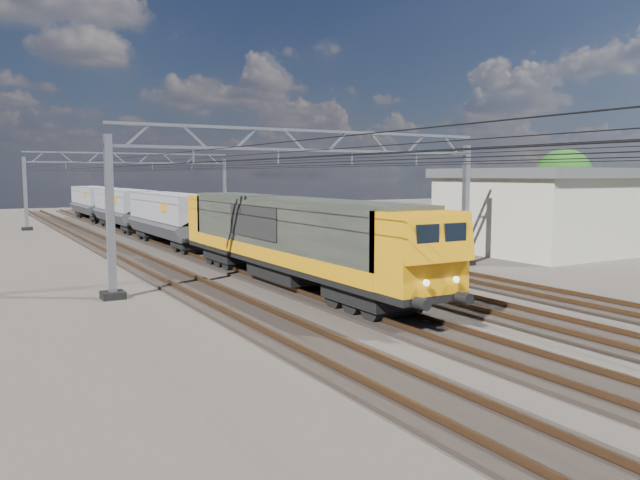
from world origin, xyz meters
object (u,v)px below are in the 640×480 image
catenary_gantry_far (133,186)px  locomotive (289,235)px  hopper_wagon_mid (124,206)px  hopper_wagon_third (94,200)px  industrial_shed (582,208)px  tree_far (568,179)px  hopper_wagon_lead (172,215)px  catenary_gantry_mid (316,198)px

catenary_gantry_far → locomotive: size_ratio=0.94×
catenary_gantry_far → locomotive: (-2.00, -37.04, -1.58)m
locomotive → hopper_wagon_mid: (-0.00, 31.90, -0.09)m
catenary_gantry_far → hopper_wagon_third: catenary_gantry_far is taller
industrial_shed → catenary_gantry_far: bearing=122.9°
hopper_wagon_mid → tree_far: size_ratio=1.80×
catenary_gantry_far → hopper_wagon_lead: bearing=-95.9°
hopper_wagon_lead → industrial_shed: 28.13m
hopper_wagon_lead → industrial_shed: size_ratio=0.70×
hopper_wagon_mid → industrial_shed: 37.54m
tree_far → catenary_gantry_far: bearing=139.2°
tree_far → hopper_wagon_mid: bearing=146.9°
catenary_gantry_mid → hopper_wagon_lead: size_ratio=1.53×
hopper_wagon_mid → hopper_wagon_third: same height
catenary_gantry_mid → hopper_wagon_mid: bearing=93.7°
catenary_gantry_far → hopper_wagon_lead: size_ratio=1.53×
hopper_wagon_third → tree_far: tree_far is taller
hopper_wagon_lead → industrial_shed: bearing=-31.4°
locomotive → tree_far: bearing=18.5°
catenary_gantry_mid → tree_far: size_ratio=2.76×
hopper_wagon_mid → industrial_shed: size_ratio=0.70×
tree_far → catenary_gantry_mid: bearing=-162.1°
catenary_gantry_mid → hopper_wagon_third: size_ratio=1.53×
catenary_gantry_far → tree_far: tree_far is taller
hopper_wagon_lead → catenary_gantry_far: bearing=84.1°
hopper_wagon_third → tree_far: (32.32, -35.27, 2.36)m
hopper_wagon_lead → hopper_wagon_third: bearing=90.0°
locomotive → industrial_shed: size_ratio=1.13×
hopper_wagon_third → industrial_shed: industrial_shed is taller
catenary_gantry_far → hopper_wagon_mid: size_ratio=1.53×
catenary_gantry_mid → industrial_shed: size_ratio=1.07×
hopper_wagon_third → hopper_wagon_lead: bearing=-90.0°
locomotive → industrial_shed: 24.19m
industrial_shed → hopper_wagon_mid: bearing=129.7°
tree_far → locomotive: bearing=-161.5°
hopper_wagon_lead → hopper_wagon_mid: same height
hopper_wagon_third → tree_far: size_ratio=1.80×
locomotive → hopper_wagon_mid: size_ratio=1.62×
industrial_shed → locomotive: bearing=-172.8°
catenary_gantry_mid → catenary_gantry_far: same height
catenary_gantry_far → hopper_wagon_third: 9.43m
locomotive → catenary_gantry_mid: bearing=27.4°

